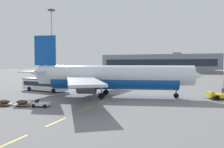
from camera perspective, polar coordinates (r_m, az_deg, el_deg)
apron_paint_markings at (r=53.10m, az=3.91°, el=-4.34°), size 8.00×96.31×0.01m
airliner_foreground at (r=42.55m, az=-0.30°, el=-0.77°), size 34.61×33.86×12.20m
apron_shuttle_bus at (r=53.89m, az=-17.27°, el=-2.49°), size 12.30×4.55×3.00m
baggage_train at (r=37.06m, az=-24.47°, el=-6.87°), size 11.66×3.73×1.14m
ground_crew_worker at (r=42.51m, az=25.03°, el=-5.08°), size 0.62×0.38×1.69m
apron_light_mast_near at (r=80.46m, az=-15.52°, el=9.27°), size 1.80×1.80×25.50m
terminal_satellite at (r=165.87m, az=12.45°, el=2.68°), size 81.36×27.39×14.51m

